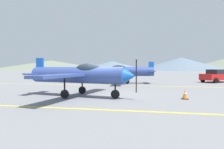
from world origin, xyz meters
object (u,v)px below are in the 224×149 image
object	(u,v)px
car_sedan	(217,76)
traffic_cone_front	(185,94)
airplane_mid	(123,71)
airplane_near	(80,74)

from	to	relation	value
car_sedan	traffic_cone_front	xyz separation A→B (m)	(-6.38, -14.34, -0.56)
airplane_mid	car_sedan	bearing A→B (deg)	17.86
airplane_near	airplane_mid	size ratio (longest dim) A/B	1.00
airplane_mid	traffic_cone_front	world-z (taller)	airplane_mid
car_sedan	airplane_near	bearing A→B (deg)	-131.56
airplane_mid	car_sedan	world-z (taller)	airplane_mid
airplane_mid	traffic_cone_front	size ratio (longest dim) A/B	14.43
car_sedan	traffic_cone_front	world-z (taller)	car_sedan
airplane_near	car_sedan	xyz separation A→B (m)	(12.85, 14.49, -0.59)
traffic_cone_front	airplane_mid	bearing A→B (deg)	115.45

